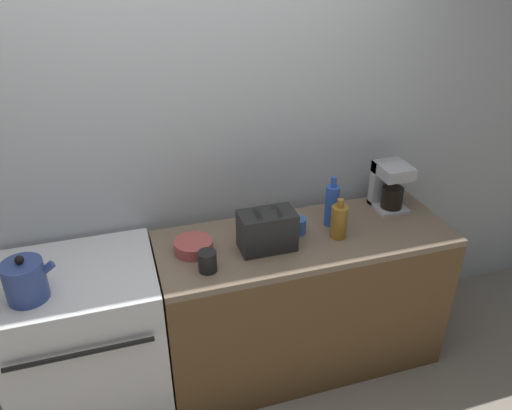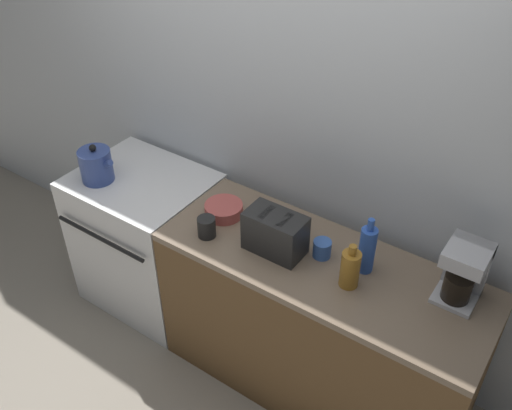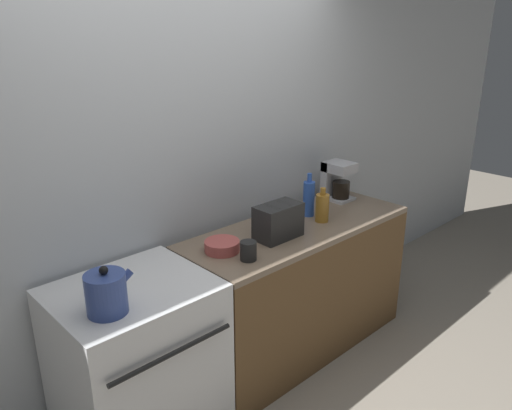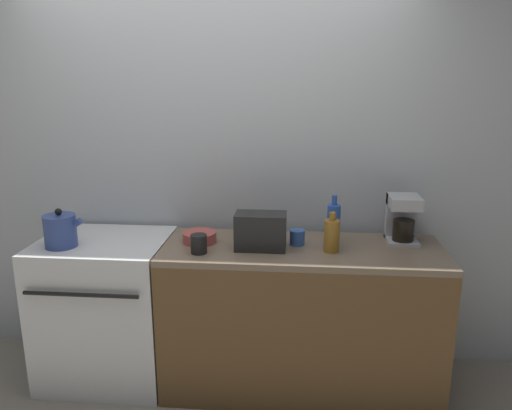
{
  "view_description": "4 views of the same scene",
  "coord_description": "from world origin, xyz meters",
  "views": [
    {
      "loc": [
        -0.36,
        -1.82,
        2.39
      ],
      "look_at": [
        0.31,
        0.34,
        1.13
      ],
      "focal_mm": 35.0,
      "sensor_mm": 36.0,
      "label": 1
    },
    {
      "loc": [
        1.45,
        -1.52,
        2.77
      ],
      "look_at": [
        0.19,
        0.32,
        1.08
      ],
      "focal_mm": 40.0,
      "sensor_mm": 36.0,
      "label": 2
    },
    {
      "loc": [
        -1.68,
        -1.68,
        2.12
      ],
      "look_at": [
        0.28,
        0.39,
        1.1
      ],
      "focal_mm": 35.0,
      "sensor_mm": 36.0,
      "label": 3
    },
    {
      "loc": [
        0.56,
        -2.46,
        1.89
      ],
      "look_at": [
        0.31,
        0.35,
        1.15
      ],
      "focal_mm": 35.0,
      "sensor_mm": 36.0,
      "label": 4
    }
  ],
  "objects": [
    {
      "name": "kettle",
      "position": [
        -0.82,
        0.19,
        1.01
      ],
      "size": [
        0.23,
        0.18,
        0.23
      ],
      "color": "#33478C",
      "rests_on": "stove"
    },
    {
      "name": "cup_blue",
      "position": [
        0.55,
        0.35,
        0.96
      ],
      "size": [
        0.09,
        0.09,
        0.09
      ],
      "color": "#3860B2",
      "rests_on": "counter_block"
    },
    {
      "name": "bottle_blue",
      "position": [
        0.76,
        0.38,
        1.04
      ],
      "size": [
        0.08,
        0.08,
        0.3
      ],
      "color": "#2D56B7",
      "rests_on": "counter_block"
    },
    {
      "name": "coffee_maker",
      "position": [
        1.18,
        0.47,
        1.06
      ],
      "size": [
        0.18,
        0.21,
        0.28
      ],
      "color": "#B7B7BC",
      "rests_on": "counter_block"
    },
    {
      "name": "wall_back",
      "position": [
        0.0,
        0.7,
        1.3
      ],
      "size": [
        8.0,
        0.05,
        2.6
      ],
      "color": "silver",
      "rests_on": "ground_plane"
    },
    {
      "name": "bowl",
      "position": [
        -0.03,
        0.34,
        0.94
      ],
      "size": [
        0.2,
        0.2,
        0.06
      ],
      "color": "#B24C47",
      "rests_on": "counter_block"
    },
    {
      "name": "bottle_amber",
      "position": [
        0.75,
        0.25,
        1.01
      ],
      "size": [
        0.09,
        0.09,
        0.23
      ],
      "color": "#9E6B23",
      "rests_on": "counter_block"
    },
    {
      "name": "ground_plane",
      "position": [
        0.0,
        0.0,
        0.0
      ],
      "size": [
        12.0,
        12.0,
        0.0
      ],
      "primitive_type": "plane",
      "color": "gray"
    },
    {
      "name": "stove",
      "position": [
        -0.63,
        0.32,
        0.47
      ],
      "size": [
        0.77,
        0.69,
        0.91
      ],
      "color": "silver",
      "rests_on": "ground_plane"
    },
    {
      "name": "toaster",
      "position": [
        0.34,
        0.26,
        1.02
      ],
      "size": [
        0.29,
        0.17,
        0.21
      ],
      "color": "black",
      "rests_on": "counter_block"
    },
    {
      "name": "counter_block",
      "position": [
        0.58,
        0.31,
        0.46
      ],
      "size": [
        1.64,
        0.61,
        0.91
      ],
      "color": "brown",
      "rests_on": "ground_plane"
    },
    {
      "name": "cup_black",
      "position": [
        0.0,
        0.15,
        0.96
      ],
      "size": [
        0.09,
        0.09,
        0.11
      ],
      "color": "black",
      "rests_on": "counter_block"
    }
  ]
}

